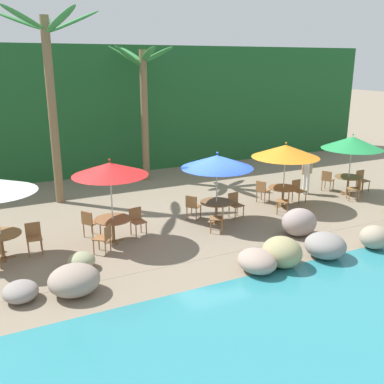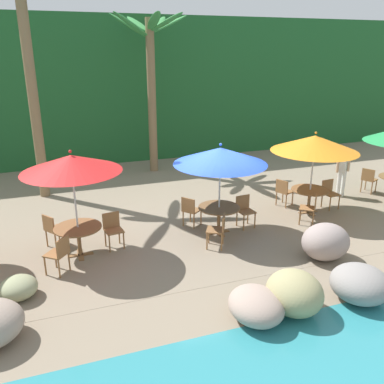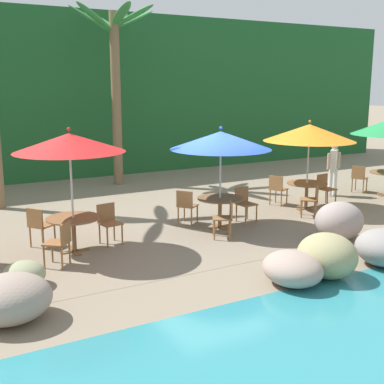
{
  "view_description": "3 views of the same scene",
  "coord_description": "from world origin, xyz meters",
  "px_view_note": "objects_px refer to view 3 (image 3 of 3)",
  "views": [
    {
      "loc": [
        -6.74,
        -12.48,
        5.27
      ],
      "look_at": [
        -0.47,
        0.33,
        1.01
      ],
      "focal_mm": 41.11,
      "sensor_mm": 36.0,
      "label": 1
    },
    {
      "loc": [
        -3.79,
        -9.35,
        4.63
      ],
      "look_at": [
        -0.5,
        0.02,
        1.15
      ],
      "focal_mm": 38.0,
      "sensor_mm": 36.0,
      "label": 2
    },
    {
      "loc": [
        -6.18,
        -10.26,
        3.41
      ],
      "look_at": [
        -0.56,
        -0.16,
        0.94
      ],
      "focal_mm": 47.42,
      "sensor_mm": 36.0,
      "label": 3
    }
  ],
  "objects_px": {
    "chair_blue_inland": "(186,204)",
    "chair_blue_left": "(226,216)",
    "chair_red_seaward": "(108,220)",
    "chair_red_inland": "(39,224)",
    "umbrella_blue": "(221,140)",
    "umbrella_orange": "(309,133)",
    "chair_red_left": "(61,241)",
    "chair_orange_left": "(312,198)",
    "palm_tree_second": "(115,64)",
    "umbrella_red": "(69,143)",
    "chair_blue_seaward": "(244,202)",
    "chair_green_inland": "(359,177)",
    "dining_table_red": "(73,223)",
    "waiter_in_white": "(334,165)",
    "dining_table_orange": "(307,187)",
    "chair_orange_seaward": "(325,187)",
    "chair_orange_inland": "(277,188)",
    "dining_table_blue": "(220,203)"
  },
  "relations": [
    {
      "from": "chair_blue_inland",
      "to": "chair_blue_left",
      "type": "distance_m",
      "value": 1.43
    },
    {
      "from": "chair_red_seaward",
      "to": "chair_red_inland",
      "type": "xyz_separation_m",
      "value": [
        -1.39,
        0.44,
        0.0
      ]
    },
    {
      "from": "umbrella_blue",
      "to": "umbrella_orange",
      "type": "height_order",
      "value": "umbrella_orange"
    },
    {
      "from": "chair_red_left",
      "to": "chair_blue_inland",
      "type": "height_order",
      "value": "same"
    },
    {
      "from": "umbrella_blue",
      "to": "chair_orange_left",
      "type": "distance_m",
      "value": 3.11
    },
    {
      "from": "chair_red_inland",
      "to": "palm_tree_second",
      "type": "distance_m",
      "value": 7.9
    },
    {
      "from": "umbrella_red",
      "to": "chair_blue_seaward",
      "type": "height_order",
      "value": "umbrella_red"
    },
    {
      "from": "chair_red_left",
      "to": "palm_tree_second",
      "type": "relative_size",
      "value": 0.15
    },
    {
      "from": "chair_red_seaward",
      "to": "chair_blue_left",
      "type": "distance_m",
      "value": 2.61
    },
    {
      "from": "chair_red_left",
      "to": "umbrella_red",
      "type": "bearing_deg",
      "value": 57.52
    },
    {
      "from": "chair_blue_seaward",
      "to": "chair_red_seaward",
      "type": "bearing_deg",
      "value": -179.2
    },
    {
      "from": "umbrella_red",
      "to": "chair_orange_left",
      "type": "xyz_separation_m",
      "value": [
        6.25,
        -0.22,
        -1.76
      ]
    },
    {
      "from": "umbrella_orange",
      "to": "chair_green_inland",
      "type": "height_order",
      "value": "umbrella_orange"
    },
    {
      "from": "dining_table_red",
      "to": "chair_red_left",
      "type": "distance_m",
      "value": 0.86
    },
    {
      "from": "chair_blue_inland",
      "to": "chair_red_inland",
      "type": "bearing_deg",
      "value": -179.02
    },
    {
      "from": "chair_red_left",
      "to": "waiter_in_white",
      "type": "xyz_separation_m",
      "value": [
        9.02,
        2.12,
        0.47
      ]
    },
    {
      "from": "palm_tree_second",
      "to": "dining_table_orange",
      "type": "bearing_deg",
      "value": -61.42
    },
    {
      "from": "waiter_in_white",
      "to": "umbrella_blue",
      "type": "bearing_deg",
      "value": -165.14
    },
    {
      "from": "chair_blue_left",
      "to": "umbrella_orange",
      "type": "distance_m",
      "value": 3.97
    },
    {
      "from": "chair_orange_seaward",
      "to": "chair_blue_left",
      "type": "bearing_deg",
      "value": -162.08
    },
    {
      "from": "chair_red_seaward",
      "to": "dining_table_orange",
      "type": "distance_m",
      "value": 5.88
    },
    {
      "from": "dining_table_red",
      "to": "chair_orange_left",
      "type": "bearing_deg",
      "value": -2.06
    },
    {
      "from": "chair_red_left",
      "to": "chair_orange_inland",
      "type": "relative_size",
      "value": 1.0
    },
    {
      "from": "umbrella_red",
      "to": "chair_blue_left",
      "type": "height_order",
      "value": "umbrella_red"
    },
    {
      "from": "chair_red_inland",
      "to": "umbrella_blue",
      "type": "relative_size",
      "value": 0.36
    },
    {
      "from": "chair_blue_inland",
      "to": "umbrella_blue",
      "type": "bearing_deg",
      "value": -46.84
    },
    {
      "from": "umbrella_blue",
      "to": "chair_orange_seaward",
      "type": "distance_m",
      "value": 4.29
    },
    {
      "from": "chair_blue_seaward",
      "to": "dining_table_orange",
      "type": "xyz_separation_m",
      "value": [
        2.26,
        0.24,
        0.1
      ]
    },
    {
      "from": "umbrella_blue",
      "to": "chair_orange_inland",
      "type": "height_order",
      "value": "umbrella_blue"
    },
    {
      "from": "chair_red_seaward",
      "to": "chair_orange_left",
      "type": "bearing_deg",
      "value": -4.6
    },
    {
      "from": "chair_red_left",
      "to": "palm_tree_second",
      "type": "xyz_separation_m",
      "value": [
        3.91,
        7.19,
        3.54
      ]
    },
    {
      "from": "chair_red_left",
      "to": "umbrella_blue",
      "type": "bearing_deg",
      "value": 11.22
    },
    {
      "from": "chair_red_left",
      "to": "chair_orange_left",
      "type": "bearing_deg",
      "value": 4.23
    },
    {
      "from": "chair_red_left",
      "to": "chair_orange_inland",
      "type": "height_order",
      "value": "same"
    },
    {
      "from": "chair_red_seaward",
      "to": "chair_green_inland",
      "type": "xyz_separation_m",
      "value": [
        8.83,
        1.15,
        0.0
      ]
    },
    {
      "from": "umbrella_red",
      "to": "chair_red_seaward",
      "type": "distance_m",
      "value": 1.95
    },
    {
      "from": "chair_red_seaward",
      "to": "chair_orange_left",
      "type": "relative_size",
      "value": 1.0
    },
    {
      "from": "chair_blue_inland",
      "to": "chair_orange_left",
      "type": "relative_size",
      "value": 1.0
    },
    {
      "from": "chair_green_inland",
      "to": "chair_red_left",
      "type": "bearing_deg",
      "value": -168.36
    },
    {
      "from": "chair_red_left",
      "to": "chair_blue_left",
      "type": "distance_m",
      "value": 3.73
    },
    {
      "from": "chair_green_inland",
      "to": "umbrella_blue",
      "type": "bearing_deg",
      "value": -168.08
    },
    {
      "from": "umbrella_blue",
      "to": "chair_blue_left",
      "type": "bearing_deg",
      "value": -112.84
    },
    {
      "from": "waiter_in_white",
      "to": "chair_red_seaward",
      "type": "bearing_deg",
      "value": -171.27
    },
    {
      "from": "chair_blue_seaward",
      "to": "chair_blue_inland",
      "type": "height_order",
      "value": "same"
    },
    {
      "from": "chair_red_left",
      "to": "chair_blue_left",
      "type": "xyz_separation_m",
      "value": [
        3.73,
        0.02,
        0.0
      ]
    },
    {
      "from": "umbrella_red",
      "to": "chair_red_seaward",
      "type": "relative_size",
      "value": 2.96
    },
    {
      "from": "chair_blue_seaward",
      "to": "waiter_in_white",
      "type": "height_order",
      "value": "waiter_in_white"
    },
    {
      "from": "chair_blue_inland",
      "to": "palm_tree_second",
      "type": "distance_m",
      "value": 6.77
    },
    {
      "from": "umbrella_orange",
      "to": "dining_table_blue",
      "type": "bearing_deg",
      "value": -172.34
    },
    {
      "from": "dining_table_blue",
      "to": "chair_orange_left",
      "type": "bearing_deg",
      "value": -6.67
    }
  ]
}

